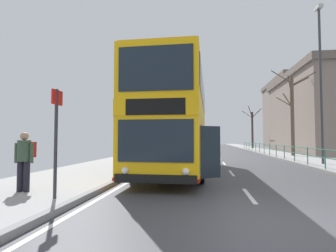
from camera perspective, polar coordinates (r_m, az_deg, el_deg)
ground at (r=5.29m, az=13.60°, el=-19.49°), size 15.80×140.00×0.20m
double_decker_bus_main at (r=12.68m, az=1.98°, el=0.82°), size 3.17×10.73×4.51m
pedestrian_railing_far_kerb at (r=22.89m, az=22.22°, el=-4.48°), size 0.05×34.66×0.95m
pedestrian_with_backpack at (r=8.28m, az=-28.40°, el=-5.84°), size 0.54×0.53×1.61m
bus_stop_sign_near at (r=6.99m, az=-22.90°, el=-0.93°), size 0.08×0.44×2.64m
street_lamp_far_side at (r=17.99m, az=29.94°, el=9.85°), size 0.28×0.60×9.22m
bare_tree_far_00 at (r=43.15m, az=17.67°, el=-0.40°), size 2.90×1.69×6.37m
bare_tree_far_01 at (r=25.09m, az=25.17°, el=2.87°), size 3.56×2.70×7.41m
background_building_01 at (r=50.69m, az=27.89°, el=2.37°), size 12.18×15.40×11.55m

